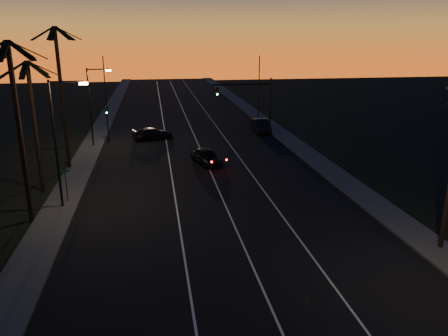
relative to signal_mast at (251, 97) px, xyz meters
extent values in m
cube|color=black|center=(-7.14, -9.99, -4.78)|extent=(20.00, 170.00, 0.01)
cube|color=#363634|center=(-18.34, -9.99, -4.70)|extent=(2.40, 170.00, 0.16)
cube|color=#363634|center=(4.06, -9.99, -4.70)|extent=(2.40, 170.00, 0.16)
cube|color=silver|center=(-10.14, -9.99, -4.76)|extent=(0.12, 160.00, 0.01)
cube|color=silver|center=(-6.64, -9.99, -4.76)|extent=(0.12, 160.00, 0.01)
cube|color=silver|center=(-3.14, -9.99, -4.76)|extent=(0.12, 160.00, 0.01)
cylinder|color=black|center=(-19.74, -21.99, 0.97)|extent=(0.32, 0.32, 11.50)
cube|color=black|center=(-18.71, -21.73, 6.15)|extent=(2.18, 0.92, 1.18)
cube|color=black|center=(-19.30, -21.03, 6.15)|extent=(1.25, 2.12, 1.18)
cube|color=black|center=(-20.22, -21.05, 6.15)|extent=(1.34, 2.09, 1.18)
cube|color=black|center=(-19.71, -23.05, 6.15)|extent=(0.45, 2.16, 1.18)
cube|color=black|center=(-18.89, -22.63, 6.15)|extent=(1.95, 1.61, 1.18)
cylinder|color=black|center=(-20.34, -15.99, 0.22)|extent=(0.32, 0.32, 10.00)
cube|color=black|center=(-19.31, -15.73, 4.65)|extent=(2.18, 0.92, 1.18)
cube|color=black|center=(-19.90, -15.03, 4.65)|extent=(1.25, 2.12, 1.18)
cube|color=black|center=(-20.82, -15.05, 4.65)|extent=(1.34, 2.09, 1.18)
cube|color=black|center=(-21.37, -15.78, 4.65)|extent=(2.18, 0.82, 1.18)
cube|color=black|center=(-21.15, -16.67, 4.65)|extent=(1.90, 1.69, 1.18)
cube|color=black|center=(-20.31, -17.05, 4.65)|extent=(0.45, 2.16, 1.18)
cube|color=black|center=(-19.49, -16.63, 4.65)|extent=(1.95, 1.61, 1.18)
cylinder|color=black|center=(-19.34, -9.99, 1.47)|extent=(0.32, 0.32, 12.50)
cube|color=black|center=(-18.31, -9.73, 7.15)|extent=(2.18, 0.92, 1.18)
cube|color=black|center=(-18.90, -9.03, 7.15)|extent=(1.25, 2.12, 1.18)
cube|color=black|center=(-19.82, -9.05, 7.15)|extent=(1.34, 2.09, 1.18)
cube|color=black|center=(-20.37, -9.78, 7.15)|extent=(2.18, 0.82, 1.18)
cube|color=black|center=(-20.15, -10.67, 7.15)|extent=(1.90, 1.69, 1.18)
cube|color=black|center=(-19.31, -11.05, 7.15)|extent=(0.45, 2.16, 1.18)
cube|color=black|center=(-18.49, -10.63, 7.15)|extent=(1.95, 1.61, 1.18)
cylinder|color=black|center=(-18.14, -19.99, -0.28)|extent=(0.16, 0.16, 9.00)
cylinder|color=black|center=(-17.04, -19.99, 4.07)|extent=(2.20, 0.12, 0.12)
cube|color=#FFC066|center=(-15.94, -19.99, 3.94)|extent=(0.55, 0.26, 0.16)
cylinder|color=black|center=(-18.14, -1.99, -0.53)|extent=(0.16, 0.16, 8.50)
cylinder|color=black|center=(-17.04, -1.99, 3.57)|extent=(2.20, 0.12, 0.12)
cube|color=#FFC066|center=(-15.94, -1.99, 3.44)|extent=(0.55, 0.26, 0.16)
cylinder|color=black|center=(-17.94, -18.99, -3.48)|extent=(0.06, 0.06, 2.60)
cube|color=#0D5125|center=(-17.94, -18.99, -2.33)|extent=(0.70, 0.03, 0.20)
cylinder|color=black|center=(2.36, 0.01, -1.28)|extent=(0.20, 0.20, 7.00)
cylinder|color=black|center=(-1.14, 0.01, 1.52)|extent=(7.00, 0.16, 0.16)
cube|color=black|center=(-4.04, 0.01, 0.77)|extent=(0.32, 0.28, 1.00)
sphere|color=black|center=(-4.04, -0.16, 1.09)|extent=(0.20, 0.20, 0.20)
sphere|color=black|center=(-4.04, -0.16, 0.77)|extent=(0.20, 0.20, 0.20)
sphere|color=#14FF59|center=(-4.04, -0.16, 0.45)|extent=(0.20, 0.20, 0.20)
cylinder|color=black|center=(-16.64, 0.01, -2.68)|extent=(0.14, 0.14, 4.20)
cube|color=black|center=(-16.64, 0.01, -1.08)|extent=(0.28, 0.25, 0.90)
sphere|color=black|center=(-16.64, -0.14, -0.80)|extent=(0.18, 0.18, 0.18)
sphere|color=black|center=(-16.64, -0.14, -1.08)|extent=(0.18, 0.18, 0.18)
sphere|color=#14FF59|center=(-16.64, -0.14, -1.36)|extent=(0.18, 0.18, 0.18)
cylinder|color=black|center=(-18.14, 15.01, -0.28)|extent=(0.14, 0.14, 9.00)
cylinder|color=black|center=(3.86, 12.01, -0.28)|extent=(0.14, 0.14, 9.00)
imported|color=black|center=(-6.67, -10.73, -4.02)|extent=(3.07, 4.74, 1.50)
sphere|color=#FF0F05|center=(-6.55, -13.46, -3.78)|extent=(0.18, 0.18, 0.18)
sphere|color=#FF0F05|center=(-5.12, -12.98, -3.78)|extent=(0.18, 0.18, 0.18)
imported|color=black|center=(1.86, 2.39, -3.95)|extent=(1.86, 5.00, 1.63)
imported|color=black|center=(-11.61, 0.45, -4.07)|extent=(5.20, 3.38, 1.40)
camera|label=1|loc=(-11.46, -50.33, 6.99)|focal=35.00mm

